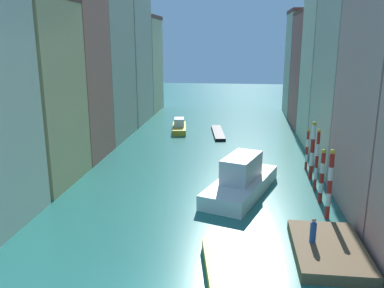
% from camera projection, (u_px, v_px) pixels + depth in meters
% --- Properties ---
extents(ground_plane, '(154.00, 154.00, 0.00)m').
position_uv_depth(ground_plane, '(207.00, 160.00, 41.61)').
color(ground_plane, '#28756B').
extents(building_left_1, '(7.51, 8.36, 15.77)m').
position_uv_depth(building_left_1, '(26.00, 92.00, 33.35)').
color(building_left_1, '#DBB77A').
rests_on(building_left_1, ground).
extents(building_left_2, '(7.51, 7.44, 22.23)m').
position_uv_depth(building_left_2, '(64.00, 50.00, 40.16)').
color(building_left_2, '#C6705B').
rests_on(building_left_2, ground).
extents(building_left_3, '(7.51, 10.40, 22.31)m').
position_uv_depth(building_left_3, '(95.00, 48.00, 48.69)').
color(building_left_3, '#BCB299').
rests_on(building_left_3, ground).
extents(building_left_4, '(7.51, 10.28, 21.49)m').
position_uv_depth(building_left_4, '(120.00, 50.00, 59.01)').
color(building_left_4, '#BCB299').
rests_on(building_left_4, ground).
extents(building_left_5, '(7.51, 8.80, 16.19)m').
position_uv_depth(building_left_5, '(138.00, 64.00, 69.11)').
color(building_left_5, beige).
rests_on(building_left_5, ground).
extents(building_right_2, '(7.51, 10.66, 20.18)m').
position_uv_depth(building_right_2, '(364.00, 63.00, 36.64)').
color(building_right_2, '#BCB299').
rests_on(building_right_2, ground).
extents(building_right_3, '(7.51, 9.03, 19.07)m').
position_uv_depth(building_right_3, '(338.00, 63.00, 46.63)').
color(building_right_3, beige).
rests_on(building_right_3, ground).
extents(building_right_4, '(7.51, 9.87, 16.07)m').
position_uv_depth(building_right_4, '(321.00, 70.00, 56.28)').
color(building_right_4, '#B25147').
rests_on(building_right_4, ground).
extents(building_right_5, '(7.51, 8.66, 16.94)m').
position_uv_depth(building_right_5, '(310.00, 63.00, 65.43)').
color(building_right_5, '#BCB299').
rests_on(building_right_5, ground).
extents(waterfront_dock, '(3.97, 6.29, 0.65)m').
position_uv_depth(waterfront_dock, '(328.00, 250.00, 23.05)').
color(waterfront_dock, brown).
rests_on(waterfront_dock, ground).
extents(person_on_dock, '(0.36, 0.36, 1.51)m').
position_uv_depth(person_on_dock, '(313.00, 231.00, 23.14)').
color(person_on_dock, '#234C93').
rests_on(person_on_dock, waterfront_dock).
extents(mooring_pole_0, '(0.36, 0.36, 5.01)m').
position_uv_depth(mooring_pole_0, '(330.00, 184.00, 27.32)').
color(mooring_pole_0, red).
rests_on(mooring_pole_0, ground).
extents(mooring_pole_1, '(0.34, 0.34, 4.25)m').
position_uv_depth(mooring_pole_1, '(322.00, 175.00, 30.18)').
color(mooring_pole_1, red).
rests_on(mooring_pole_1, ground).
extents(mooring_pole_2, '(0.27, 0.27, 5.22)m').
position_uv_depth(mooring_pole_2, '(317.00, 160.00, 32.50)').
color(mooring_pole_2, red).
rests_on(mooring_pole_2, ground).
extents(mooring_pole_3, '(0.39, 0.39, 5.26)m').
position_uv_depth(mooring_pole_3, '(312.00, 150.00, 35.31)').
color(mooring_pole_3, red).
rests_on(mooring_pole_3, ground).
extents(mooring_pole_4, '(0.27, 0.27, 3.98)m').
position_uv_depth(mooring_pole_4, '(307.00, 149.00, 38.15)').
color(mooring_pole_4, red).
rests_on(mooring_pole_4, ground).
extents(vaporetto_white, '(6.44, 10.24, 3.16)m').
position_uv_depth(vaporetto_white, '(241.00, 180.00, 32.34)').
color(vaporetto_white, white).
rests_on(vaporetto_white, ground).
extents(gondola_black, '(2.39, 8.37, 0.35)m').
position_uv_depth(gondola_black, '(218.00, 133.00, 53.15)').
color(gondola_black, black).
rests_on(gondola_black, ground).
extents(motorboat_0, '(2.68, 6.53, 1.80)m').
position_uv_depth(motorboat_0, '(179.00, 127.00, 54.76)').
color(motorboat_0, gold).
rests_on(motorboat_0, ground).
extents(motorboat_1, '(3.30, 6.79, 0.65)m').
position_uv_depth(motorboat_1, '(228.00, 272.00, 20.84)').
color(motorboat_1, gold).
rests_on(motorboat_1, ground).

